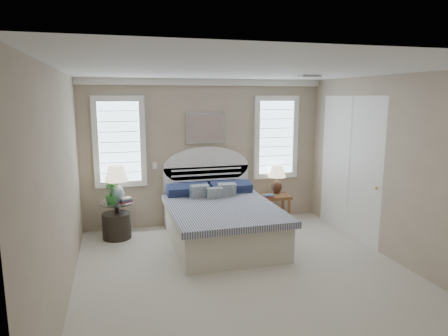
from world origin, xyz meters
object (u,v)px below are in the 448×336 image
(lamp_left, at_px, (117,180))
(lamp_right, at_px, (277,176))
(floor_pot, at_px, (117,226))
(bed, at_px, (220,218))
(side_table_left, at_px, (117,216))
(nightstand_right, at_px, (276,202))

(lamp_left, bearing_deg, lamp_right, 4.48)
(floor_pot, height_order, lamp_right, lamp_right)
(lamp_left, bearing_deg, bed, -20.16)
(side_table_left, height_order, lamp_right, lamp_right)
(side_table_left, bearing_deg, lamp_left, 21.46)
(floor_pot, height_order, lamp_left, lamp_left)
(lamp_right, bearing_deg, bed, -148.55)
(bed, bearing_deg, nightstand_right, 28.03)
(bed, bearing_deg, side_table_left, 160.26)
(bed, xyz_separation_m, side_table_left, (-1.65, 0.59, 0.00))
(bed, height_order, lamp_right, bed)
(side_table_left, distance_m, lamp_left, 0.63)
(side_table_left, relative_size, lamp_left, 1.00)
(bed, distance_m, side_table_left, 1.75)
(nightstand_right, distance_m, lamp_right, 0.51)
(nightstand_right, distance_m, lamp_left, 3.00)
(nightstand_right, bearing_deg, floor_pot, -177.98)
(lamp_right, bearing_deg, floor_pot, -175.35)
(bed, xyz_separation_m, nightstand_right, (1.30, 0.69, 0.00))
(side_table_left, distance_m, lamp_right, 3.06)
(bed, bearing_deg, lamp_left, 159.84)
(bed, distance_m, lamp_left, 1.85)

